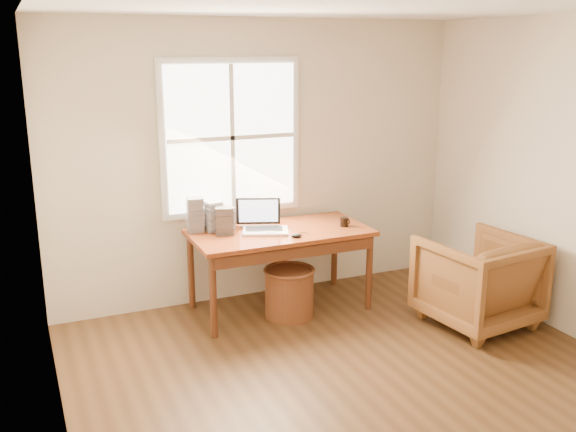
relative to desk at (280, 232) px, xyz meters
name	(u,v)px	position (x,y,z in m)	size (l,w,h in m)	color
room_shell	(375,211)	(-0.02, -1.64, 0.59)	(4.04, 4.54, 2.64)	#51341B
desk	(280,232)	(0.00, 0.00, 0.00)	(1.60, 0.80, 0.04)	brown
armchair	(478,280)	(1.44, -0.99, -0.34)	(0.84, 0.87, 0.79)	brown
wicker_stool	(289,293)	(0.01, -0.19, -0.51)	(0.43, 0.43, 0.43)	brown
laptop	(265,215)	(-0.14, 0.00, 0.17)	(0.41, 0.43, 0.31)	silver
mouse	(296,236)	(0.04, -0.26, 0.04)	(0.10, 0.06, 0.03)	black
coffee_mug	(344,222)	(0.59, -0.12, 0.06)	(0.08, 0.08, 0.09)	black
cd_stack_a	(214,216)	(-0.54, 0.22, 0.16)	(0.14, 0.12, 0.27)	silver
cd_stack_b	(224,221)	(-0.49, 0.10, 0.14)	(0.15, 0.14, 0.24)	#25252A
cd_stack_c	(195,215)	(-0.70, 0.26, 0.18)	(0.14, 0.12, 0.31)	#A9AAB7
cd_stack_d	(224,219)	(-0.45, 0.23, 0.12)	(0.15, 0.14, 0.20)	silver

